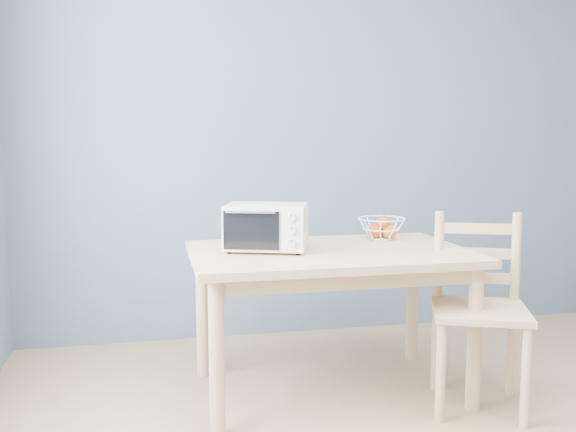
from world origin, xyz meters
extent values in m
cube|color=slate|center=(0.00, 2.25, 1.30)|extent=(4.00, 0.01, 2.60)
cube|color=#E2BE88|center=(-0.26, 1.20, 0.73)|extent=(1.40, 0.90, 0.04)
cylinder|color=#E2BE88|center=(-0.88, 0.83, 0.35)|extent=(0.07, 0.07, 0.71)
cylinder|color=#E2BE88|center=(0.36, 0.83, 0.35)|extent=(0.07, 0.07, 0.71)
cylinder|color=#E2BE88|center=(-0.88, 1.57, 0.35)|extent=(0.07, 0.07, 0.71)
cylinder|color=#E2BE88|center=(0.36, 1.57, 0.35)|extent=(0.07, 0.07, 0.71)
cube|color=beige|center=(-0.58, 1.25, 0.87)|extent=(0.47, 0.38, 0.22)
cube|color=black|center=(-0.63, 1.26, 0.87)|extent=(0.32, 0.30, 0.17)
cube|color=black|center=(-0.67, 1.13, 0.87)|extent=(0.26, 0.10, 0.19)
cylinder|color=silver|center=(-0.68, 1.12, 0.96)|extent=(0.23, 0.09, 0.01)
cube|color=beige|center=(-0.49, 1.07, 0.87)|extent=(0.11, 0.04, 0.20)
cylinder|color=black|center=(-0.77, 1.20, 0.76)|extent=(0.02, 0.02, 0.01)
cylinder|color=black|center=(-0.45, 1.09, 0.76)|extent=(0.02, 0.02, 0.01)
cylinder|color=black|center=(-0.70, 1.40, 0.76)|extent=(0.02, 0.02, 0.01)
cylinder|color=black|center=(-0.38, 1.29, 0.76)|extent=(0.02, 0.02, 0.01)
cylinder|color=silver|center=(-0.49, 1.06, 0.94)|extent=(0.04, 0.03, 0.04)
cylinder|color=silver|center=(-0.49, 1.06, 0.87)|extent=(0.04, 0.03, 0.04)
cylinder|color=silver|center=(-0.49, 1.06, 0.81)|extent=(0.04, 0.03, 0.04)
torus|color=white|center=(0.11, 1.45, 0.87)|extent=(0.34, 0.34, 0.01)
torus|color=white|center=(0.11, 1.45, 0.81)|extent=(0.27, 0.27, 0.01)
torus|color=white|center=(0.11, 1.45, 0.76)|extent=(0.16, 0.16, 0.01)
sphere|color=red|center=(0.08, 1.46, 0.80)|extent=(0.08, 0.08, 0.08)
sphere|color=#C76D17|center=(0.15, 1.43, 0.80)|extent=(0.08, 0.08, 0.08)
sphere|color=#E7A359|center=(0.12, 1.50, 0.79)|extent=(0.08, 0.08, 0.08)
sphere|color=red|center=(0.12, 1.45, 0.85)|extent=(0.08, 0.08, 0.08)
cube|color=#E2BE88|center=(0.39, 0.85, 0.49)|extent=(0.57, 0.57, 0.03)
cylinder|color=#E2BE88|center=(0.15, 0.75, 0.24)|extent=(0.05, 0.05, 0.47)
cylinder|color=#E2BE88|center=(0.50, 0.61, 0.24)|extent=(0.05, 0.05, 0.47)
cylinder|color=#E2BE88|center=(0.29, 1.10, 0.24)|extent=(0.05, 0.05, 0.47)
cylinder|color=#E2BE88|center=(0.64, 0.96, 0.24)|extent=(0.05, 0.05, 0.47)
cylinder|color=#E2BE88|center=(0.29, 1.10, 0.71)|extent=(0.05, 0.05, 0.47)
cylinder|color=#E2BE88|center=(0.64, 0.96, 0.71)|extent=(0.05, 0.05, 0.47)
cube|color=#E2BE88|center=(0.47, 1.03, 0.61)|extent=(0.36, 0.16, 0.05)
cube|color=#E2BE88|center=(0.47, 1.03, 0.74)|extent=(0.36, 0.16, 0.05)
cube|color=#E2BE88|center=(0.47, 1.03, 0.86)|extent=(0.36, 0.16, 0.05)
camera|label=1|loc=(-1.15, -1.89, 1.32)|focal=40.00mm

